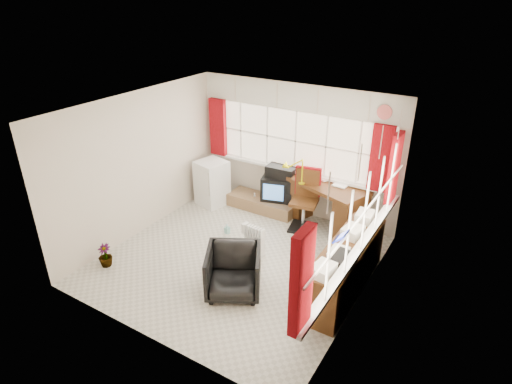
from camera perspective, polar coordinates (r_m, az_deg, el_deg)
ground at (r=7.05m, az=-2.45°, el=-9.01°), size 4.00×4.00×0.00m
room_walls at (r=6.32m, az=-2.71°, el=2.22°), size 4.00×4.00×4.00m
window_back at (r=8.08m, az=5.07°, el=3.34°), size 3.70×0.12×3.60m
window_right at (r=5.84m, az=13.58°, el=-6.85°), size 0.12×3.70×3.60m
curtains at (r=6.68m, az=8.38°, el=2.91°), size 3.83×3.83×1.15m
overhead_cabinets at (r=6.45m, az=9.49°, el=9.48°), size 3.98×3.98×0.48m
desk at (r=7.89m, az=9.41°, el=-1.42°), size 1.58×1.13×0.86m
desk_lamp at (r=7.57m, az=6.22°, el=3.39°), size 0.17×0.15×0.48m
task_chair at (r=7.74m, az=6.67°, el=-0.61°), size 0.56×0.58×1.13m
office_chair at (r=6.20m, az=-3.03°, el=-10.58°), size 1.04×1.05×0.71m
radiator at (r=7.05m, az=-0.21°, el=-6.88°), size 0.37×0.18×0.54m
credenza at (r=6.36m, az=11.81°, el=-9.70°), size 0.50×2.00×0.85m
file_tray at (r=5.75m, az=11.39°, el=-8.80°), size 0.34×0.40×0.12m
tv_bench at (r=8.49m, az=0.86°, el=-1.52°), size 1.40×0.50×0.25m
crt_tv at (r=8.32m, az=2.68°, el=0.63°), size 0.63×0.60×0.47m
hifi_stack at (r=8.27m, az=3.43°, el=1.14°), size 0.69×0.46×0.70m
mini_fridge at (r=8.61m, az=-5.88°, el=1.22°), size 0.65×0.66×0.91m
spray_bottle_a at (r=8.53m, az=-0.19°, el=-1.13°), size 0.17×0.17×0.32m
spray_bottle_b at (r=7.72m, az=-3.88°, el=-4.91°), size 0.08×0.09×0.18m
flower_vase at (r=7.22m, az=-19.48°, el=-7.96°), size 0.25×0.25×0.38m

